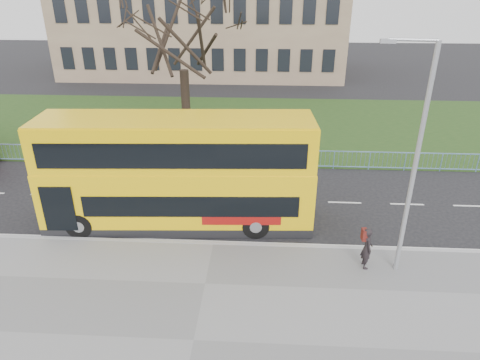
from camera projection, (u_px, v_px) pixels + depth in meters
name	position (u px, v px, depth m)	size (l,w,h in m)	color
ground	(217.00, 226.00, 18.97)	(120.00, 120.00, 0.00)	black
pavement	(194.00, 341.00, 12.86)	(80.00, 10.50, 0.12)	slate
kerb	(213.00, 244.00, 17.54)	(80.00, 0.20, 0.14)	#98989B
grass_verge	(238.00, 125.00, 31.85)	(80.00, 15.40, 0.08)	#1D3C16
guard_railing	(229.00, 158.00, 24.68)	(40.00, 0.12, 1.10)	#73A1CE
bare_tree	(183.00, 54.00, 25.66)	(7.98, 7.98, 11.40)	black
civic_building	(204.00, 7.00, 47.79)	(30.00, 15.00, 14.00)	#836A53
yellow_bus	(177.00, 170.00, 18.13)	(11.56, 3.33, 4.79)	yellow
pedestrian	(367.00, 248.00, 15.76)	(0.60, 0.39, 1.65)	black
street_lamp	(413.00, 157.00, 14.06)	(1.75, 0.35, 8.24)	#9C9FA5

